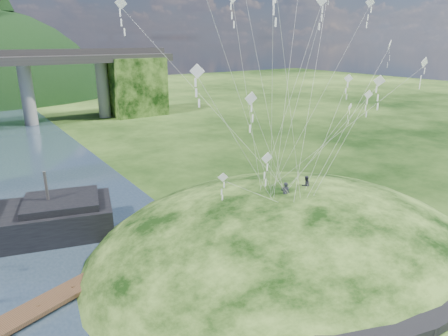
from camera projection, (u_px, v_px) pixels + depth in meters
ground at (225, 293)px, 28.39m from camera, size 320.00×320.00×0.00m
grass_hill at (288, 265)px, 34.69m from camera, size 36.00×32.00×13.00m
footpath at (418, 303)px, 24.04m from camera, size 22.29×5.84×0.83m
wooden_dock at (73, 289)px, 28.24m from camera, size 11.95×5.74×0.86m
kite_flyers at (299, 178)px, 34.06m from camera, size 3.87×1.37×2.06m
kite_swarm at (296, 30)px, 27.18m from camera, size 21.11×13.23×21.71m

